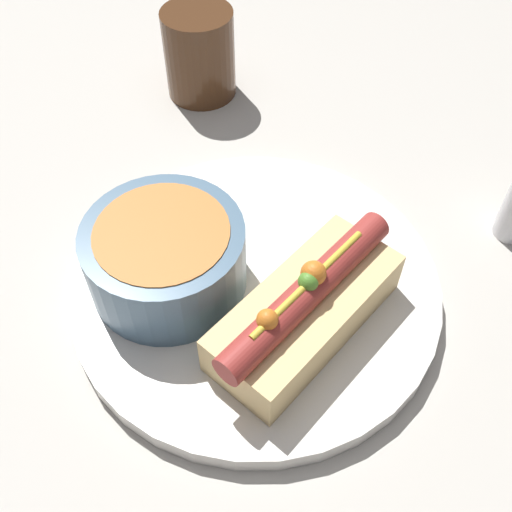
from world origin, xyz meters
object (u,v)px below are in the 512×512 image
(spoon, at_px, (173,319))
(drinking_glass, at_px, (200,54))
(hot_dog, at_px, (310,305))
(soup_bowl, at_px, (165,255))

(spoon, height_order, drinking_glass, drinking_glass)
(spoon, bearing_deg, hot_dog, -172.19)
(soup_bowl, height_order, drinking_glass, drinking_glass)
(soup_bowl, relative_size, drinking_glass, 1.32)
(hot_dog, height_order, spoon, hot_dog)
(spoon, bearing_deg, drinking_glass, -81.75)
(hot_dog, bearing_deg, spoon, 130.49)
(drinking_glass, bearing_deg, hot_dog, -112.38)
(hot_dog, relative_size, soup_bowl, 1.39)
(soup_bowl, bearing_deg, hot_dog, -60.29)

